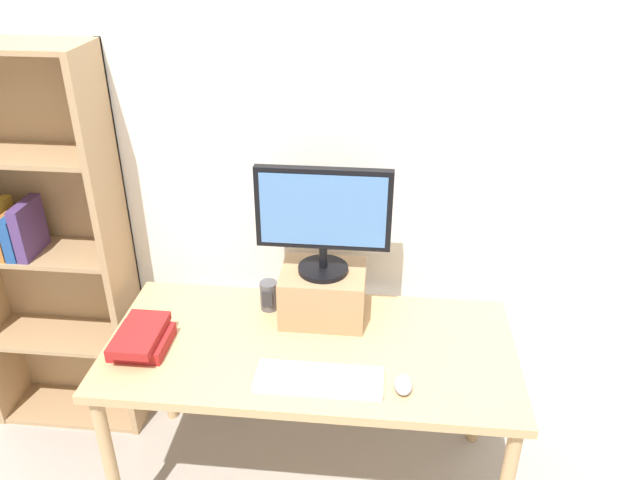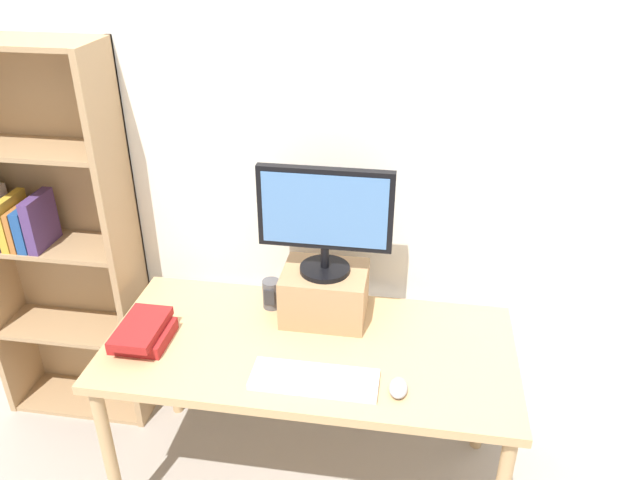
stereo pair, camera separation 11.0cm
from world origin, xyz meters
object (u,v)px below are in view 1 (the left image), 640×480
desk (311,359)px  computer_mouse (403,385)px  computer_monitor (323,216)px  bookshelf_unit (41,247)px  riser_box (323,293)px  keyboard (319,379)px  desk_speaker (269,296)px  book_stack (141,339)px

desk → computer_mouse: size_ratio=14.71×
computer_monitor → bookshelf_unit: bearing=173.4°
desk → computer_mouse: 0.41m
riser_box → keyboard: riser_box is taller
desk → desk_speaker: desk_speaker is taller
riser_box → book_stack: bearing=-156.7°
keyboard → computer_mouse: size_ratio=4.26×
computer_monitor → computer_mouse: computer_monitor is taller
computer_mouse → desk: bearing=148.6°
desk → bookshelf_unit: size_ratio=0.87×
computer_mouse → desk_speaker: (-0.54, 0.43, 0.04)m
riser_box → computer_monitor: (0.00, -0.00, 0.34)m
riser_box → desk_speaker: 0.23m
desk → keyboard: (0.05, -0.21, 0.08)m
computer_monitor → desk: bearing=-98.2°
riser_box → keyboard: size_ratio=0.74×
bookshelf_unit → riser_box: bearing=-6.5°
desk → book_stack: (-0.62, -0.08, 0.11)m
riser_box → computer_monitor: size_ratio=0.65×
bookshelf_unit → desk_speaker: bookshelf_unit is taller
desk_speaker → desk: bearing=-48.3°
computer_mouse → computer_monitor: bearing=127.9°
bookshelf_unit → keyboard: size_ratio=3.96×
bookshelf_unit → desk_speaker: (1.01, -0.12, -0.10)m
bookshelf_unit → computer_monitor: 1.27m
keyboard → computer_mouse: 0.29m
computer_monitor → desk_speaker: 0.44m
keyboard → book_stack: 0.69m
desk → desk_speaker: 0.32m
desk_speaker → keyboard: bearing=-59.6°
bookshelf_unit → keyboard: bearing=-23.4°
desk → desk_speaker: (-0.19, 0.22, 0.13)m
desk → book_stack: bearing=-172.2°
computer_mouse → book_stack: bearing=172.6°
desk → book_stack: 0.64m
keyboard → book_stack: bearing=169.8°
bookshelf_unit → computer_mouse: size_ratio=16.87×
bookshelf_unit → computer_mouse: 1.64m
desk → riser_box: size_ratio=4.67×
bookshelf_unit → riser_box: 1.24m
bookshelf_unit → computer_mouse: bearing=-19.5°
riser_box → book_stack: (-0.65, -0.28, -0.06)m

